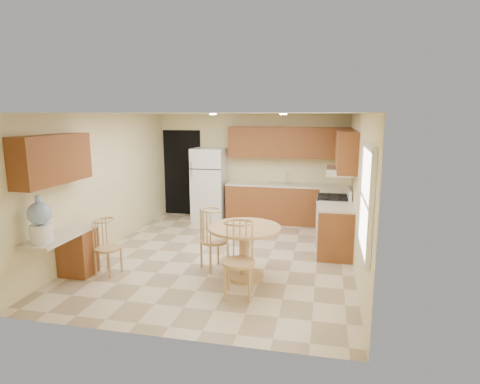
% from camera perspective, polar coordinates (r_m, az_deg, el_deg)
% --- Properties ---
extents(floor, '(5.50, 5.50, 0.00)m').
position_cam_1_polar(floor, '(7.28, -2.43, -8.96)').
color(floor, beige).
rests_on(floor, ground).
extents(ceiling, '(4.50, 5.50, 0.02)m').
position_cam_1_polar(ceiling, '(6.84, -2.61, 11.13)').
color(ceiling, white).
rests_on(ceiling, wall_back).
extents(wall_back, '(4.50, 0.02, 2.50)m').
position_cam_1_polar(wall_back, '(9.60, 1.67, 3.63)').
color(wall_back, beige).
rests_on(wall_back, floor).
extents(wall_front, '(4.50, 0.02, 2.50)m').
position_cam_1_polar(wall_front, '(4.42, -11.67, -5.46)').
color(wall_front, beige).
rests_on(wall_front, floor).
extents(wall_left, '(0.02, 5.50, 2.50)m').
position_cam_1_polar(wall_left, '(7.83, -18.67, 1.36)').
color(wall_left, beige).
rests_on(wall_left, floor).
extents(wall_right, '(0.02, 5.50, 2.50)m').
position_cam_1_polar(wall_right, '(6.74, 16.30, 0.02)').
color(wall_right, beige).
rests_on(wall_right, floor).
extents(doorway, '(0.90, 0.02, 2.10)m').
position_cam_1_polar(doorway, '(10.08, -8.19, 2.73)').
color(doorway, black).
rests_on(doorway, floor).
extents(base_cab_back, '(2.75, 0.60, 0.87)m').
position_cam_1_polar(base_cab_back, '(9.33, 6.59, -1.74)').
color(base_cab_back, brown).
rests_on(base_cab_back, floor).
extents(counter_back, '(2.75, 0.63, 0.04)m').
position_cam_1_polar(counter_back, '(9.24, 6.65, 1.01)').
color(counter_back, beige).
rests_on(counter_back, base_cab_back).
extents(base_cab_right_a, '(0.60, 0.59, 0.87)m').
position_cam_1_polar(base_cab_right_a, '(8.71, 13.25, -2.89)').
color(base_cab_right_a, brown).
rests_on(base_cab_right_a, floor).
extents(counter_right_a, '(0.63, 0.59, 0.04)m').
position_cam_1_polar(counter_right_a, '(8.62, 13.38, 0.05)').
color(counter_right_a, beige).
rests_on(counter_right_a, base_cab_right_a).
extents(base_cab_right_b, '(0.60, 0.80, 0.87)m').
position_cam_1_polar(base_cab_right_b, '(7.31, 13.40, -5.58)').
color(base_cab_right_b, brown).
rests_on(base_cab_right_b, floor).
extents(counter_right_b, '(0.63, 0.80, 0.04)m').
position_cam_1_polar(counter_right_b, '(7.19, 13.56, -2.10)').
color(counter_right_b, beige).
rests_on(counter_right_b, base_cab_right_b).
extents(upper_cab_back, '(2.75, 0.33, 0.70)m').
position_cam_1_polar(upper_cab_back, '(9.26, 6.87, 7.01)').
color(upper_cab_back, brown).
rests_on(upper_cab_back, wall_back).
extents(upper_cab_right, '(0.33, 2.42, 0.70)m').
position_cam_1_polar(upper_cab_right, '(7.85, 14.75, 6.02)').
color(upper_cab_right, brown).
rests_on(upper_cab_right, wall_right).
extents(upper_cab_left, '(0.33, 1.40, 0.70)m').
position_cam_1_polar(upper_cab_left, '(6.34, -25.09, 4.24)').
color(upper_cab_left, brown).
rests_on(upper_cab_left, wall_left).
extents(sink, '(0.78, 0.44, 0.01)m').
position_cam_1_polar(sink, '(9.24, 6.50, 1.15)').
color(sink, silver).
rests_on(sink, counter_back).
extents(range_hood, '(0.50, 0.76, 0.14)m').
position_cam_1_polar(range_hood, '(7.87, 13.99, 2.91)').
color(range_hood, silver).
rests_on(range_hood, upper_cab_right).
extents(desk_pedestal, '(0.48, 0.42, 0.72)m').
position_cam_1_polar(desk_pedestal, '(6.82, -22.07, -7.96)').
color(desk_pedestal, brown).
rests_on(desk_pedestal, floor).
extents(desk_top, '(0.50, 1.20, 0.04)m').
position_cam_1_polar(desk_top, '(6.42, -24.22, -5.66)').
color(desk_top, beige).
rests_on(desk_top, desk_pedestal).
extents(window, '(0.06, 1.12, 1.30)m').
position_cam_1_polar(window, '(4.89, 17.63, -1.14)').
color(window, white).
rests_on(window, wall_right).
extents(can_light_a, '(0.14, 0.14, 0.02)m').
position_cam_1_polar(can_light_a, '(8.13, -3.87, 11.00)').
color(can_light_a, white).
rests_on(can_light_a, ceiling).
extents(can_light_b, '(0.14, 0.14, 0.02)m').
position_cam_1_polar(can_light_b, '(7.86, 6.17, 10.96)').
color(can_light_b, white).
rests_on(can_light_b, ceiling).
extents(refrigerator, '(0.75, 0.73, 1.70)m').
position_cam_1_polar(refrigerator, '(9.55, -4.35, 1.14)').
color(refrigerator, white).
rests_on(refrigerator, floor).
extents(stove, '(0.65, 0.76, 1.09)m').
position_cam_1_polar(stove, '(8.05, 13.14, -3.78)').
color(stove, white).
rests_on(stove, floor).
extents(dining_table, '(1.11, 1.11, 0.82)m').
position_cam_1_polar(dining_table, '(6.14, 0.65, -7.48)').
color(dining_table, tan).
rests_on(dining_table, floor).
extents(chair_table_a, '(0.44, 0.54, 1.00)m').
position_cam_1_polar(chair_table_a, '(6.39, -3.93, -6.08)').
color(chair_table_a, tan).
rests_on(chair_table_a, floor).
extents(chair_table_b, '(0.46, 0.46, 1.04)m').
position_cam_1_polar(chair_table_b, '(5.41, -0.44, -8.97)').
color(chair_table_b, tan).
rests_on(chair_table_b, floor).
extents(chair_desk, '(0.38, 0.50, 0.87)m').
position_cam_1_polar(chair_desk, '(6.56, -18.73, -6.91)').
color(chair_desk, tan).
rests_on(chair_desk, floor).
extents(water_crock, '(0.31, 0.31, 0.65)m').
position_cam_1_polar(water_crock, '(6.06, -26.54, -3.76)').
color(water_crock, white).
rests_on(water_crock, desk_top).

